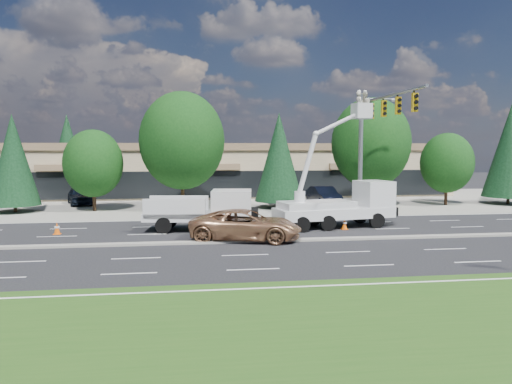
{
  "coord_description": "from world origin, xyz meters",
  "views": [
    {
      "loc": [
        -2.69,
        -26.04,
        4.99
      ],
      "look_at": [
        1.41,
        3.24,
        2.4
      ],
      "focal_mm": 35.0,
      "sensor_mm": 36.0,
      "label": 1
    }
  ],
  "objects": [
    {
      "name": "road_median",
      "position": [
        0.0,
        0.0,
        0.06
      ],
      "size": [
        120.0,
        0.55,
        0.12
      ],
      "primitive_type": "cube",
      "color": "gray",
      "rests_on": "ground"
    },
    {
      "name": "tree_back_c",
      "position": [
        10.0,
        42.0,
        3.91
      ],
      "size": [
        3.7,
        3.7,
        7.29
      ],
      "color": "#332114",
      "rests_on": "ground"
    },
    {
      "name": "parked_car_east",
      "position": [
        9.27,
        16.29,
        0.83
      ],
      "size": [
        2.11,
        5.17,
        1.67
      ],
      "primitive_type": "imported",
      "rotation": [
        0.0,
        0.0,
        0.07
      ],
      "color": "black",
      "rests_on": "ground"
    },
    {
      "name": "traffic_cone_d",
      "position": [
        6.95,
        3.37,
        0.34
      ],
      "size": [
        0.4,
        0.4,
        0.7
      ],
      "color": "#ED5A07",
      "rests_on": "ground"
    },
    {
      "name": "grass_verge",
      "position": [
        0.0,
        -13.0,
        0.01
      ],
      "size": [
        140.0,
        10.0,
        0.01
      ],
      "primitive_type": "cube",
      "color": "#234B15",
      "rests_on": "ground"
    },
    {
      "name": "utility_pickup",
      "position": [
        -1.52,
        4.14,
        1.02
      ],
      "size": [
        6.69,
        3.18,
        2.47
      ],
      "rotation": [
        0.0,
        0.0,
        -0.13
      ],
      "color": "silver",
      "rests_on": "ground"
    },
    {
      "name": "tree_front_d",
      "position": [
        -3.0,
        15.0,
        5.61
      ],
      "size": [
        6.91,
        6.91,
        9.59
      ],
      "color": "#332114",
      "rests_on": "ground"
    },
    {
      "name": "tree_back_b",
      "position": [
        -4.0,
        42.0,
        5.44
      ],
      "size": [
        5.14,
        5.14,
        10.14
      ],
      "color": "#332114",
      "rests_on": "ground"
    },
    {
      "name": "traffic_cone_a",
      "position": [
        -10.19,
        4.01,
        0.34
      ],
      "size": [
        0.4,
        0.4,
        0.7
      ],
      "color": "#ED5A07",
      "rests_on": "ground"
    },
    {
      "name": "minivan",
      "position": [
        0.49,
        0.6,
        0.84
      ],
      "size": [
        6.55,
        4.24,
        1.68
      ],
      "primitive_type": "imported",
      "rotation": [
        0.0,
        0.0,
        1.31
      ],
      "color": "#A5744F",
      "rests_on": "ground"
    },
    {
      "name": "tree_front_c",
      "position": [
        -10.0,
        15.0,
        3.8
      ],
      "size": [
        4.68,
        4.68,
        6.49
      ],
      "color": "#332114",
      "rests_on": "ground"
    },
    {
      "name": "tree_front_h",
      "position": [
        26.0,
        15.0,
        4.83
      ],
      "size": [
        4.57,
        4.57,
        9.01
      ],
      "color": "#332114",
      "rests_on": "ground"
    },
    {
      "name": "tree_front_e",
      "position": [
        5.0,
        15.0,
        4.27
      ],
      "size": [
        4.04,
        4.04,
        7.96
      ],
      "color": "#332114",
      "rests_on": "ground"
    },
    {
      "name": "traffic_cone_c",
      "position": [
        0.83,
        4.05,
        0.34
      ],
      "size": [
        0.4,
        0.4,
        0.7
      ],
      "color": "#ED5A07",
      "rests_on": "ground"
    },
    {
      "name": "tree_front_g",
      "position": [
        20.0,
        15.0,
        3.71
      ],
      "size": [
        4.58,
        4.58,
        6.35
      ],
      "color": "#332114",
      "rests_on": "ground"
    },
    {
      "name": "signal_mast",
      "position": [
        10.03,
        7.04,
        6.06
      ],
      "size": [
        2.76,
        10.16,
        9.0
      ],
      "color": "gray",
      "rests_on": "ground"
    },
    {
      "name": "bucket_truck",
      "position": [
        7.18,
        4.33,
        1.86
      ],
      "size": [
        7.89,
        3.67,
        8.65
      ],
      "rotation": [
        0.0,
        0.0,
        0.19
      ],
      "color": "silver",
      "rests_on": "ground"
    },
    {
      "name": "tree_back_d",
      "position": [
        22.0,
        42.0,
        4.92
      ],
      "size": [
        4.65,
        4.65,
        9.17
      ],
      "color": "#332114",
      "rests_on": "ground"
    },
    {
      "name": "parked_car_west",
      "position": [
        -12.07,
        19.84,
        0.82
      ],
      "size": [
        3.23,
        5.19,
        1.65
      ],
      "primitive_type": "imported",
      "rotation": [
        0.0,
        0.0,
        0.29
      ],
      "color": "black",
      "rests_on": "ground"
    },
    {
      "name": "concrete_apron",
      "position": [
        0.0,
        20.0,
        0.01
      ],
      "size": [
        140.0,
        22.0,
        0.01
      ],
      "primitive_type": "cube",
      "color": "gray",
      "rests_on": "ground"
    },
    {
      "name": "tree_back_a",
      "position": [
        -18.0,
        42.0,
        5.05
      ],
      "size": [
        4.78,
        4.78,
        9.41
      ],
      "color": "#332114",
      "rests_on": "ground"
    },
    {
      "name": "strip_mall",
      "position": [
        0.0,
        29.97,
        2.83
      ],
      "size": [
        50.4,
        15.4,
        5.5
      ],
      "color": "tan",
      "rests_on": "ground"
    },
    {
      "name": "ground",
      "position": [
        0.0,
        0.0,
        0.0
      ],
      "size": [
        140.0,
        140.0,
        0.0
      ],
      "primitive_type": "plane",
      "color": "black",
      "rests_on": "ground"
    },
    {
      "name": "tree_front_f",
      "position": [
        13.0,
        15.0,
        5.45
      ],
      "size": [
        6.71,
        6.71,
        9.31
      ],
      "color": "#332114",
      "rests_on": "ground"
    },
    {
      "name": "traffic_cone_b",
      "position": [
        -0.62,
        3.2,
        0.34
      ],
      "size": [
        0.4,
        0.4,
        0.7
      ],
      "color": "#ED5A07",
      "rests_on": "ground"
    },
    {
      "name": "tree_front_b",
      "position": [
        -16.0,
        15.0,
        4.11
      ],
      "size": [
        3.89,
        3.89,
        7.66
      ],
      "color": "#332114",
      "rests_on": "ground"
    }
  ]
}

